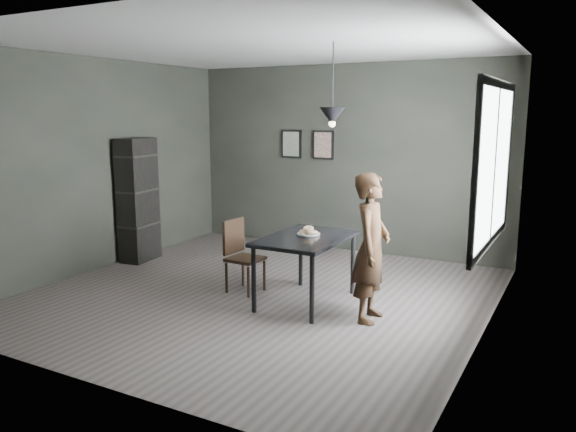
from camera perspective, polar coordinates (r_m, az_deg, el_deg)
The scene contains 13 objects.
ground at distance 6.61m, azimuth -2.90°, elevation -7.93°, with size 5.00×5.00×0.00m, color #373230.
back_wall at distance 8.54m, azimuth 5.81°, elevation 5.81°, with size 5.00×0.10×2.80m, color black.
ceiling at distance 6.32m, azimuth -3.15°, elevation 16.95°, with size 5.00×5.00×0.02m.
window_assembly at distance 5.63m, azimuth 20.21°, elevation 4.89°, with size 0.04×1.96×1.56m.
cafe_table at distance 6.15m, azimuth 1.83°, elevation -2.83°, with size 0.80×1.20×0.75m.
white_plate at distance 6.21m, azimuth 2.09°, elevation -1.89°, with size 0.23×0.23×0.01m, color white.
donut_pile at distance 6.21m, azimuth 2.10°, elevation -1.52°, with size 0.22×0.16×0.09m.
woman at distance 5.68m, azimuth 8.45°, elevation -3.21°, with size 0.55×0.36×1.51m, color black.
wood_chair at distance 6.63m, azimuth -4.90°, elevation -3.53°, with size 0.40×0.40×0.86m.
shelf_unit at distance 8.21m, azimuth -15.00°, elevation 1.58°, with size 0.33×0.58×1.74m, color black.
pendant_lamp at distance 5.97m, azimuth 4.52°, elevation 10.11°, with size 0.28×0.28×0.86m.
framed_print_left at distance 8.88m, azimuth 0.34°, elevation 7.33°, with size 0.34×0.04×0.44m.
framed_print_right at distance 8.63m, azimuth 3.59°, elevation 7.22°, with size 0.34×0.04×0.44m.
Camera 1 is at (3.28, -5.35, 2.08)m, focal length 35.00 mm.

